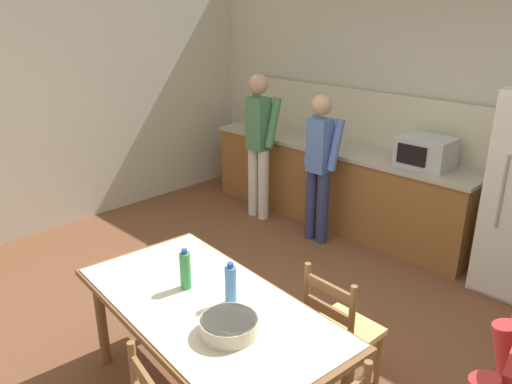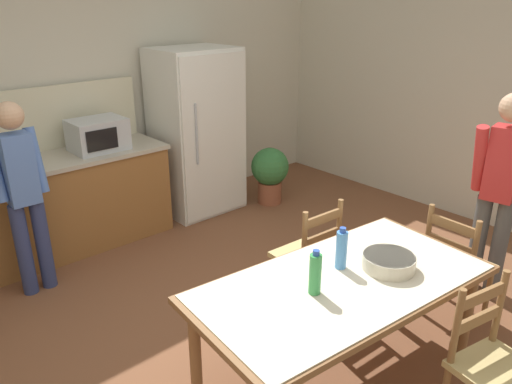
{
  "view_description": "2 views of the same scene",
  "coord_description": "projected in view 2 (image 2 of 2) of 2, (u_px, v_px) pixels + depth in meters",
  "views": [
    {
      "loc": [
        2.15,
        -2.29,
        2.44
      ],
      "look_at": [
        -0.1,
        -0.01,
        1.22
      ],
      "focal_mm": 35.0,
      "sensor_mm": 36.0,
      "label": 1
    },
    {
      "loc": [
        -1.92,
        -2.23,
        2.32
      ],
      "look_at": [
        0.14,
        0.07,
        1.09
      ],
      "focal_mm": 35.0,
      "sensor_mm": 36.0,
      "label": 2
    }
  ],
  "objects": [
    {
      "name": "dining_table",
      "position": [
        342.0,
        292.0,
        2.96
      ],
      "size": [
        1.9,
        1.09,
        0.76
      ],
      "rotation": [
        0.0,
        0.0,
        -0.1
      ],
      "color": "brown",
      "rests_on": "ground"
    },
    {
      "name": "ground_plane",
      "position": [
        248.0,
        340.0,
        3.59
      ],
      "size": [
        8.32,
        8.32,
        0.0
      ],
      "primitive_type": "plane",
      "color": "brown"
    },
    {
      "name": "serving_bowl",
      "position": [
        389.0,
        261.0,
        3.03
      ],
      "size": [
        0.32,
        0.32,
        0.09
      ],
      "color": "beige",
      "rests_on": "dining_table"
    },
    {
      "name": "potted_plant",
      "position": [
        270.0,
        172.0,
        5.82
      ],
      "size": [
        0.44,
        0.44,
        0.67
      ],
      "color": "brown",
      "rests_on": "ground"
    },
    {
      "name": "wall_right",
      "position": [
        489.0,
        85.0,
        5.07
      ],
      "size": [
        0.12,
        5.2,
        2.9
      ],
      "primitive_type": "cube",
      "color": "beige",
      "rests_on": "ground"
    },
    {
      "name": "chair_side_near_right",
      "position": [
        492.0,
        365.0,
        2.71
      ],
      "size": [
        0.49,
        0.47,
        0.91
      ],
      "rotation": [
        0.0,
        0.0,
        -0.2
      ],
      "color": "olive",
      "rests_on": "ground"
    },
    {
      "name": "person_at_counter",
      "position": [
        23.0,
        190.0,
        3.89
      ],
      "size": [
        0.4,
        0.28,
        1.59
      ],
      "rotation": [
        0.0,
        0.0,
        1.57
      ],
      "color": "navy",
      "rests_on": "ground"
    },
    {
      "name": "chair_head_end",
      "position": [
        456.0,
        266.0,
        3.7
      ],
      "size": [
        0.42,
        0.44,
        0.91
      ],
      "rotation": [
        0.0,
        0.0,
        1.52
      ],
      "color": "olive",
      "rests_on": "ground"
    },
    {
      "name": "wall_back",
      "position": [
        70.0,
        89.0,
        4.89
      ],
      "size": [
        6.52,
        0.12,
        2.9
      ],
      "primitive_type": "cube",
      "color": "beige",
      "rests_on": "ground"
    },
    {
      "name": "refrigerator",
      "position": [
        197.0,
        132.0,
        5.49
      ],
      "size": [
        0.86,
        0.73,
        1.8
      ],
      "color": "silver",
      "rests_on": "ground"
    },
    {
      "name": "chair_side_far_right",
      "position": [
        308.0,
        256.0,
        3.83
      ],
      "size": [
        0.44,
        0.42,
        0.91
      ],
      "rotation": [
        0.0,
        0.0,
        3.09
      ],
      "color": "olive",
      "rests_on": "ground"
    },
    {
      "name": "person_by_table",
      "position": [
        499.0,
        186.0,
        3.87
      ],
      "size": [
        0.32,
        0.45,
        1.65
      ],
      "rotation": [
        0.0,
        0.0,
        3.31
      ],
      "color": "#4C4C4C",
      "rests_on": "ground"
    },
    {
      "name": "microwave",
      "position": [
        98.0,
        135.0,
        4.74
      ],
      "size": [
        0.5,
        0.39,
        0.3
      ],
      "color": "#B2B7BC",
      "rests_on": "kitchen_counter"
    },
    {
      "name": "bottle_off_centre",
      "position": [
        341.0,
        249.0,
        3.02
      ],
      "size": [
        0.07,
        0.07,
        0.27
      ],
      "color": "#4C8ED6",
      "rests_on": "dining_table"
    },
    {
      "name": "bottle_near_centre",
      "position": [
        315.0,
        273.0,
        2.76
      ],
      "size": [
        0.07,
        0.07,
        0.27
      ],
      "color": "green",
      "rests_on": "dining_table"
    }
  ]
}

